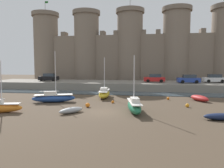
{
  "coord_description": "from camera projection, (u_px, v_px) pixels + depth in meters",
  "views": [
    {
      "loc": [
        4.58,
        -21.88,
        4.89
      ],
      "look_at": [
        0.12,
        5.12,
        2.5
      ],
      "focal_mm": 35.0,
      "sensor_mm": 36.0,
      "label": 1
    }
  ],
  "objects": [
    {
      "name": "ground_plane",
      "position": [
        103.0,
        112.0,
        22.68
      ],
      "size": [
        160.0,
        160.0,
        0.0
      ],
      "primitive_type": "plane",
      "color": "#4C3D2D"
    },
    {
      "name": "water_channel",
      "position": [
        121.0,
        93.0,
        37.46
      ],
      "size": [
        80.0,
        4.5,
        0.1
      ],
      "primitive_type": "cube",
      "color": "#3D4C56",
      "rests_on": "ground"
    },
    {
      "name": "quay_road",
      "position": [
        125.0,
        85.0,
        44.52
      ],
      "size": [
        56.72,
        10.0,
        1.47
      ],
      "primitive_type": "cube",
      "color": "gray",
      "rests_on": "ground"
    },
    {
      "name": "castle",
      "position": [
        130.0,
        51.0,
        54.68
      ],
      "size": [
        51.78,
        7.06,
        21.61
      ],
      "color": "#7A6B5B",
      "rests_on": "ground"
    },
    {
      "name": "rowboat_midflat_centre",
      "position": [
        71.0,
        110.0,
        22.19
      ],
      "size": [
        2.37,
        2.83,
        0.59
      ],
      "color": "gray",
      "rests_on": "ground"
    },
    {
      "name": "rowboat_midflat_right",
      "position": [
        199.0,
        98.0,
        29.68
      ],
      "size": [
        2.54,
        3.71,
        0.78
      ],
      "color": "red",
      "rests_on": "ground"
    },
    {
      "name": "sailboat_foreground_centre",
      "position": [
        0.0,
        107.0,
        22.41
      ],
      "size": [
        4.6,
        2.12,
        5.31
      ],
      "color": "orange",
      "rests_on": "ground"
    },
    {
      "name": "rowboat_foreground_right",
      "position": [
        223.0,
        117.0,
        19.35
      ],
      "size": [
        3.45,
        1.4,
        0.61
      ],
      "color": "#141E3D",
      "rests_on": "ground"
    },
    {
      "name": "sailboat_foreground_left",
      "position": [
        134.0,
        106.0,
        22.55
      ],
      "size": [
        2.25,
        5.51,
        5.88
      ],
      "color": "#1E6B47",
      "rests_on": "ground"
    },
    {
      "name": "sailboat_near_channel_right",
      "position": [
        54.0,
        98.0,
        28.7
      ],
      "size": [
        5.76,
        3.43,
        6.69
      ],
      "color": "#234793",
      "rests_on": "ground"
    },
    {
      "name": "sailboat_near_channel_left",
      "position": [
        104.0,
        93.0,
        32.58
      ],
      "size": [
        1.97,
        5.57,
        5.98
      ],
      "color": "yellow",
      "rests_on": "ground"
    },
    {
      "name": "mooring_buoy_near_channel",
      "position": [
        88.0,
        105.0,
        25.29
      ],
      "size": [
        0.52,
        0.52,
        0.52
      ],
      "primitive_type": "sphere",
      "color": "orange",
      "rests_on": "ground"
    },
    {
      "name": "mooring_buoy_off_centre",
      "position": [
        113.0,
        102.0,
        27.91
      ],
      "size": [
        0.37,
        0.37,
        0.37
      ],
      "primitive_type": "sphere",
      "color": "orange",
      "rests_on": "ground"
    },
    {
      "name": "mooring_buoy_near_shore",
      "position": [
        187.0,
        105.0,
        25.25
      ],
      "size": [
        0.45,
        0.45,
        0.45
      ],
      "primitive_type": "sphere",
      "color": "orange",
      "rests_on": "ground"
    },
    {
      "name": "mooring_buoy_mid_mud",
      "position": [
        168.0,
        98.0,
        30.67
      ],
      "size": [
        0.39,
        0.39,
        0.39
      ],
      "primitive_type": "sphere",
      "color": "orange",
      "rests_on": "ground"
    },
    {
      "name": "car_quay_west",
      "position": [
        49.0,
        77.0,
        46.72
      ],
      "size": [
        4.22,
        2.12,
        1.62
      ],
      "color": "black",
      "rests_on": "quay_road"
    },
    {
      "name": "car_quay_centre_west",
      "position": [
        214.0,
        79.0,
        42.61
      ],
      "size": [
        4.22,
        2.12,
        1.62
      ],
      "color": "silver",
      "rests_on": "quay_road"
    },
    {
      "name": "car_quay_east",
      "position": [
        189.0,
        79.0,
        41.13
      ],
      "size": [
        4.22,
        2.12,
        1.62
      ],
      "color": "#263F99",
      "rests_on": "quay_road"
    },
    {
      "name": "car_quay_centre_east",
      "position": [
        154.0,
        78.0,
        43.43
      ],
      "size": [
        4.22,
        2.12,
        1.62
      ],
      "color": "red",
      "rests_on": "quay_road"
    }
  ]
}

